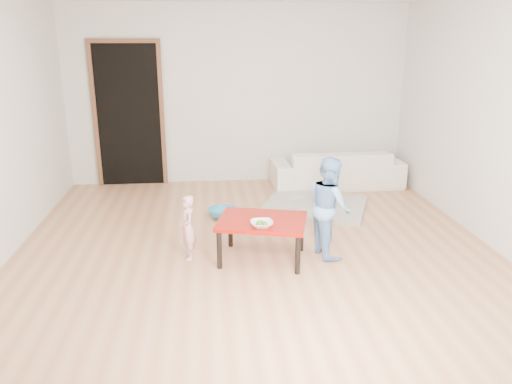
{
  "coord_description": "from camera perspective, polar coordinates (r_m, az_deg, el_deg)",
  "views": [
    {
      "loc": [
        -0.47,
        -4.95,
        2.15
      ],
      "look_at": [
        0.0,
        -0.2,
        0.65
      ],
      "focal_mm": 35.0,
      "sensor_mm": 36.0,
      "label": 1
    }
  ],
  "objects": [
    {
      "name": "broccoli",
      "position": [
        4.71,
        0.66,
        -3.65
      ],
      "size": [
        0.12,
        0.12,
        0.06
      ],
      "primitive_type": null,
      "color": "#2D5919",
      "rests_on": "red_table"
    },
    {
      "name": "cushion",
      "position": [
        7.21,
        6.26,
        3.45
      ],
      "size": [
        0.44,
        0.39,
        0.11
      ],
      "primitive_type": "cube",
      "rotation": [
        0.0,
        0.0,
        0.07
      ],
      "color": "orange",
      "rests_on": "sofa"
    },
    {
      "name": "basin",
      "position": [
        6.18,
        -3.76,
        -2.39
      ],
      "size": [
        0.36,
        0.36,
        0.11
      ],
      "primitive_type": "imported",
      "color": "teal",
      "rests_on": "floor"
    },
    {
      "name": "doorway",
      "position": [
        7.6,
        -14.3,
        8.4
      ],
      "size": [
        1.02,
        0.08,
        2.11
      ],
      "primitive_type": null,
      "color": "brown",
      "rests_on": "back_wall"
    },
    {
      "name": "floor",
      "position": [
        5.41,
        -0.21,
        -5.94
      ],
      "size": [
        5.0,
        5.0,
        0.01
      ],
      "primitive_type": "cube",
      "color": "#B4754D",
      "rests_on": "ground"
    },
    {
      "name": "child_blue",
      "position": [
        5.05,
        8.38,
        -1.65
      ],
      "size": [
        0.47,
        0.56,
        1.02
      ],
      "primitive_type": "imported",
      "rotation": [
        0.0,
        0.0,
        1.76
      ],
      "color": "#60A1E0",
      "rests_on": "floor"
    },
    {
      "name": "right_wall",
      "position": [
        5.83,
        25.26,
        7.43
      ],
      "size": [
        0.02,
        5.0,
        2.6
      ],
      "primitive_type": "cube",
      "color": "silver",
      "rests_on": "floor"
    },
    {
      "name": "red_table",
      "position": [
        4.98,
        0.69,
        -5.44
      ],
      "size": [
        0.98,
        0.83,
        0.42
      ],
      "primitive_type": null,
      "rotation": [
        0.0,
        0.0,
        -0.25
      ],
      "color": "#981008",
      "rests_on": "floor"
    },
    {
      "name": "bowl",
      "position": [
        4.71,
        0.66,
        -3.67
      ],
      "size": [
        0.21,
        0.21,
        0.05
      ],
      "primitive_type": "imported",
      "color": "white",
      "rests_on": "red_table"
    },
    {
      "name": "sofa",
      "position": [
        7.49,
        9.19,
        2.74
      ],
      "size": [
        1.92,
        0.79,
        0.55
      ],
      "primitive_type": "imported",
      "rotation": [
        0.0,
        0.0,
        3.17
      ],
      "color": "white",
      "rests_on": "floor"
    },
    {
      "name": "back_wall",
      "position": [
        7.51,
        -2.07,
        10.94
      ],
      "size": [
        5.0,
        0.02,
        2.6
      ],
      "primitive_type": "cube",
      "color": "silver",
      "rests_on": "floor"
    },
    {
      "name": "blanket",
      "position": [
        6.54,
        6.76,
        -1.58
      ],
      "size": [
        1.56,
        1.45,
        0.06
      ],
      "primitive_type": null,
      "rotation": [
        0.0,
        0.0,
        -0.39
      ],
      "color": "beige",
      "rests_on": "floor"
    },
    {
      "name": "child_pink",
      "position": [
        5.01,
        -7.82,
        -4.05
      ],
      "size": [
        0.21,
        0.27,
        0.66
      ],
      "primitive_type": "imported",
      "rotation": [
        0.0,
        0.0,
        -1.31
      ],
      "color": "pink",
      "rests_on": "floor"
    }
  ]
}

